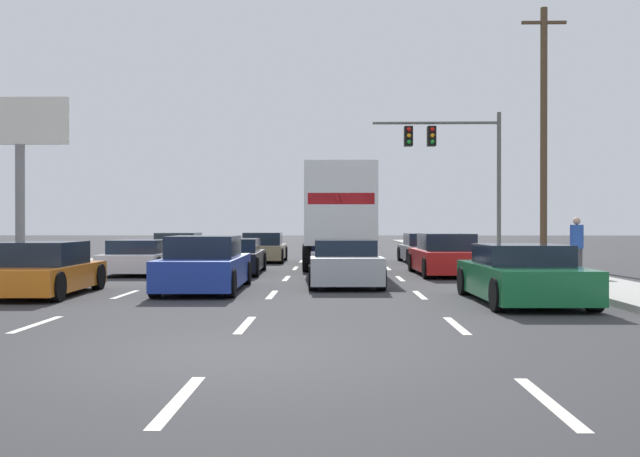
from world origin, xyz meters
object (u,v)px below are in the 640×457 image
(car_white, at_px, (142,257))
(car_blue, at_px, (205,266))
(utility_pole_mid, at_px, (544,133))
(car_green, at_px, (522,276))
(box_truck, at_px, (338,211))
(car_orange, at_px, (42,271))
(car_red, at_px, (445,256))
(car_gray, at_px, (425,249))
(car_yellow, at_px, (179,249))
(traffic_signal_mast, at_px, (448,150))
(car_black, at_px, (235,257))
(roadside_billboard, at_px, (20,147))
(car_tan, at_px, (263,249))
(car_silver, at_px, (344,263))
(pedestrian_near_corner, at_px, (577,247))

(car_white, height_order, car_blue, car_blue)
(car_blue, bearing_deg, utility_pole_mid, 45.43)
(car_green, bearing_deg, box_truck, 107.70)
(car_orange, distance_m, car_blue, 3.73)
(car_red, bearing_deg, car_gray, 87.63)
(car_blue, bearing_deg, car_white, 117.63)
(car_yellow, height_order, car_blue, car_blue)
(car_green, bearing_deg, car_gray, 90.19)
(utility_pole_mid, bearing_deg, traffic_signal_mast, 117.21)
(car_orange, relative_size, traffic_signal_mast, 0.58)
(car_yellow, bearing_deg, box_truck, -27.59)
(car_black, distance_m, car_green, 11.32)
(car_orange, relative_size, roadside_billboard, 0.62)
(car_tan, xyz_separation_m, car_gray, (6.91, -0.49, 0.00))
(car_black, xyz_separation_m, car_gray, (7.12, 6.82, 0.03))
(car_tan, bearing_deg, car_orange, -103.85)
(car_white, bearing_deg, car_tan, 66.27)
(car_yellow, relative_size, box_truck, 0.51)
(car_yellow, relative_size, car_white, 0.98)
(car_green, bearing_deg, car_yellow, 124.40)
(car_black, relative_size, car_silver, 0.99)
(car_orange, bearing_deg, car_tan, 76.15)
(box_truck, xyz_separation_m, car_red, (3.40, -3.65, -1.49))
(car_blue, distance_m, car_red, 8.71)
(car_orange, xyz_separation_m, car_red, (10.23, 6.79, 0.04))
(car_blue, xyz_separation_m, roadside_billboard, (-8.96, 10.02, 4.00))
(car_green, relative_size, traffic_signal_mast, 0.62)
(car_tan, bearing_deg, utility_pole_mid, -8.28)
(car_gray, height_order, traffic_signal_mast, traffic_signal_mast)
(pedestrian_near_corner, bearing_deg, car_green, -117.41)
(car_yellow, bearing_deg, car_tan, 12.59)
(roadside_billboard, bearing_deg, car_orange, -64.23)
(car_orange, bearing_deg, car_gray, 53.50)
(car_black, bearing_deg, pedestrian_near_corner, -14.62)
(car_blue, bearing_deg, pedestrian_near_corner, 18.90)
(utility_pole_mid, bearing_deg, roadside_billboard, -175.02)
(car_blue, distance_m, car_gray, 14.77)
(car_white, xyz_separation_m, roadside_billboard, (-5.79, 3.97, 4.07))
(traffic_signal_mast, xyz_separation_m, pedestrian_near_corner, (1.55, -14.11, -4.24))
(car_orange, bearing_deg, car_silver, 23.00)
(traffic_signal_mast, bearing_deg, roadside_billboard, -156.71)
(car_tan, distance_m, box_truck, 5.56)
(pedestrian_near_corner, bearing_deg, utility_pole_mid, 80.25)
(roadside_billboard, bearing_deg, utility_pole_mid, 4.98)
(car_tan, height_order, car_black, car_tan)
(car_green, distance_m, pedestrian_near_corner, 6.84)
(car_blue, distance_m, traffic_signal_mast, 20.15)
(traffic_signal_mast, bearing_deg, car_yellow, -157.91)
(roadside_billboard, bearing_deg, car_red, -15.89)
(car_white, distance_m, car_orange, 7.29)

